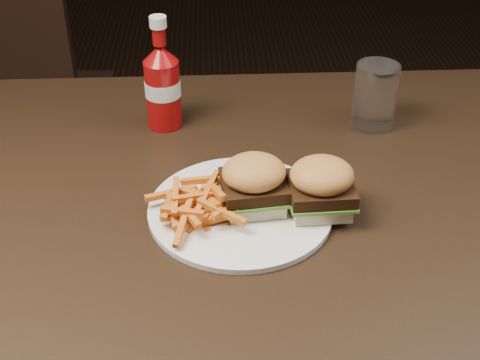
{
  "coord_description": "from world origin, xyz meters",
  "views": [
    {
      "loc": [
        -0.06,
        -0.81,
        1.33
      ],
      "look_at": [
        -0.02,
        -0.04,
        0.8
      ],
      "focal_mm": 50.0,
      "sensor_mm": 36.0,
      "label": 1
    }
  ],
  "objects_px": {
    "chair_far": "(23,113)",
    "tumbler": "(375,96)",
    "dining_table": "(254,201)",
    "ketchup_bottle": "(163,94)",
    "plate": "(240,210)"
  },
  "relations": [
    {
      "from": "plate",
      "to": "chair_far",
      "type": "bearing_deg",
      "value": 121.88
    },
    {
      "from": "chair_far",
      "to": "tumbler",
      "type": "height_order",
      "value": "tumbler"
    },
    {
      "from": "dining_table",
      "to": "tumbler",
      "type": "xyz_separation_m",
      "value": [
        0.22,
        0.19,
        0.08
      ]
    },
    {
      "from": "dining_table",
      "to": "plate",
      "type": "bearing_deg",
      "value": -114.14
    },
    {
      "from": "plate",
      "to": "ketchup_bottle",
      "type": "relative_size",
      "value": 2.22
    },
    {
      "from": "dining_table",
      "to": "chair_far",
      "type": "xyz_separation_m",
      "value": [
        -0.59,
        0.85,
        -0.3
      ]
    },
    {
      "from": "dining_table",
      "to": "tumbler",
      "type": "bearing_deg",
      "value": 40.81
    },
    {
      "from": "dining_table",
      "to": "tumbler",
      "type": "distance_m",
      "value": 0.3
    },
    {
      "from": "chair_far",
      "to": "tumbler",
      "type": "xyz_separation_m",
      "value": [
        0.8,
        -0.66,
        0.38
      ]
    },
    {
      "from": "chair_far",
      "to": "ketchup_bottle",
      "type": "height_order",
      "value": "ketchup_bottle"
    },
    {
      "from": "ketchup_bottle",
      "to": "chair_far",
      "type": "bearing_deg",
      "value": 124.54
    },
    {
      "from": "chair_far",
      "to": "ketchup_bottle",
      "type": "distance_m",
      "value": 0.87
    },
    {
      "from": "chair_far",
      "to": "ketchup_bottle",
      "type": "bearing_deg",
      "value": 126.54
    },
    {
      "from": "ketchup_bottle",
      "to": "tumbler",
      "type": "bearing_deg",
      "value": -2.72
    },
    {
      "from": "chair_far",
      "to": "tumbler",
      "type": "bearing_deg",
      "value": 142.5
    }
  ]
}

